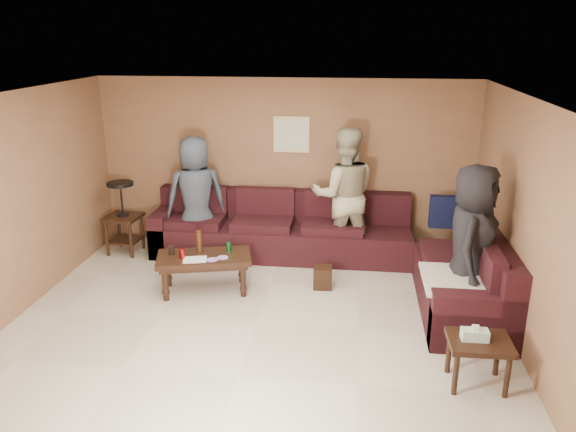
% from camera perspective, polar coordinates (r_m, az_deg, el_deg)
% --- Properties ---
extents(room, '(5.60, 5.50, 2.50)m').
position_cam_1_polar(room, '(5.80, -3.49, 3.70)').
color(room, '#BBB49E').
rests_on(room, ground).
extents(sectional_sofa, '(4.65, 2.90, 0.97)m').
position_cam_1_polar(sectional_sofa, '(7.57, 4.87, -3.44)').
color(sectional_sofa, black).
rests_on(sectional_sofa, ground).
extents(coffee_table, '(1.25, 0.83, 0.76)m').
position_cam_1_polar(coffee_table, '(7.06, -8.55, -4.53)').
color(coffee_table, black).
rests_on(coffee_table, ground).
extents(end_table_left, '(0.51, 0.51, 1.07)m').
position_cam_1_polar(end_table_left, '(8.50, -16.40, -0.01)').
color(end_table_left, black).
rests_on(end_table_left, ground).
extents(side_table_right, '(0.57, 0.47, 0.61)m').
position_cam_1_polar(side_table_right, '(5.50, 18.78, -12.39)').
color(side_table_right, black).
rests_on(side_table_right, ground).
extents(waste_bin, '(0.25, 0.25, 0.28)m').
position_cam_1_polar(waste_bin, '(7.19, 3.54, -6.21)').
color(waste_bin, black).
rests_on(waste_bin, ground).
extents(wall_art, '(0.52, 0.04, 0.52)m').
position_cam_1_polar(wall_art, '(8.17, 0.35, 8.28)').
color(wall_art, tan).
rests_on(wall_art, ground).
extents(person_left, '(1.00, 0.85, 1.74)m').
position_cam_1_polar(person_left, '(8.11, -9.32, 1.95)').
color(person_left, '#323B46').
rests_on(person_left, ground).
extents(person_middle, '(1.00, 0.82, 1.90)m').
position_cam_1_polar(person_middle, '(7.84, 5.70, 2.12)').
color(person_middle, tan).
rests_on(person_middle, ground).
extents(person_right, '(0.81, 1.01, 1.80)m').
position_cam_1_polar(person_right, '(6.47, 18.10, -2.75)').
color(person_right, black).
rests_on(person_right, ground).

